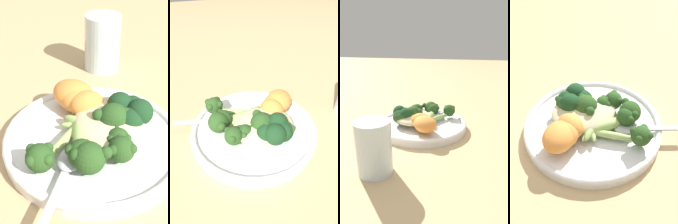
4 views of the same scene
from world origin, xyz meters
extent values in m
plane|color=tan|center=(0.00, 0.00, 0.00)|extent=(4.00, 4.00, 0.00)
cylinder|color=white|center=(0.01, -0.01, 0.01)|extent=(0.24, 0.24, 0.02)
torus|color=white|center=(0.01, -0.01, 0.02)|extent=(0.24, 0.24, 0.01)
ellipsoid|color=beige|center=(0.00, 0.02, 0.04)|extent=(0.11, 0.10, 0.03)
ellipsoid|color=#9EBC66|center=(0.02, -0.04, 0.03)|extent=(0.09, 0.07, 0.01)
sphere|color=#284C1E|center=(0.07, -0.08, 0.04)|extent=(0.03, 0.03, 0.03)
sphere|color=#284C1E|center=(0.07, -0.07, 0.05)|extent=(0.01, 0.01, 0.01)
sphere|color=#284C1E|center=(0.06, -0.07, 0.05)|extent=(0.01, 0.01, 0.01)
sphere|color=#284C1E|center=(0.06, -0.09, 0.05)|extent=(0.01, 0.01, 0.01)
sphere|color=#284C1E|center=(0.07, -0.09, 0.05)|extent=(0.01, 0.01, 0.01)
ellipsoid|color=#9EBC66|center=(0.02, -0.03, 0.03)|extent=(0.08, 0.02, 0.02)
sphere|color=#284C1E|center=(0.06, -0.03, 0.04)|extent=(0.03, 0.03, 0.03)
sphere|color=#284C1E|center=(0.06, -0.01, 0.05)|extent=(0.01, 0.01, 0.01)
sphere|color=#284C1E|center=(0.06, -0.04, 0.05)|extent=(0.01, 0.01, 0.01)
ellipsoid|color=#9EBC66|center=(0.02, -0.02, 0.03)|extent=(0.10, 0.02, 0.02)
sphere|color=#284C1E|center=(0.07, -0.02, 0.04)|extent=(0.04, 0.04, 0.04)
sphere|color=#284C1E|center=(0.07, 0.00, 0.05)|extent=(0.01, 0.01, 0.01)
sphere|color=#284C1E|center=(0.07, -0.03, 0.05)|extent=(0.01, 0.01, 0.01)
ellipsoid|color=#9EBC66|center=(0.02, -0.01, 0.03)|extent=(0.09, 0.07, 0.02)
sphere|color=#284C1E|center=(0.06, 0.02, 0.04)|extent=(0.03, 0.03, 0.03)
sphere|color=#284C1E|center=(0.07, 0.03, 0.04)|extent=(0.01, 0.01, 0.01)
sphere|color=#284C1E|center=(0.05, 0.02, 0.04)|extent=(0.01, 0.01, 0.01)
sphere|color=#284C1E|center=(0.07, 0.01, 0.04)|extent=(0.01, 0.01, 0.01)
ellipsoid|color=#9EBC66|center=(0.01, -0.01, 0.03)|extent=(0.07, 0.08, 0.02)
sphere|color=#284C1E|center=(0.04, 0.02, 0.04)|extent=(0.03, 0.03, 0.03)
sphere|color=#284C1E|center=(0.04, 0.03, 0.04)|extent=(0.01, 0.01, 0.01)
sphere|color=#284C1E|center=(0.03, 0.02, 0.04)|extent=(0.01, 0.01, 0.01)
sphere|color=#284C1E|center=(0.04, 0.01, 0.04)|extent=(0.01, 0.01, 0.01)
ellipsoid|color=#9EBC66|center=(0.00, -0.01, 0.03)|extent=(0.03, 0.07, 0.01)
sphere|color=#284C1E|center=(0.01, 0.02, 0.04)|extent=(0.04, 0.04, 0.04)
sphere|color=#284C1E|center=(0.01, 0.04, 0.05)|extent=(0.02, 0.02, 0.02)
sphere|color=#284C1E|center=(0.01, 0.00, 0.05)|extent=(0.02, 0.02, 0.02)
ellipsoid|color=#9EBC66|center=(0.00, 0.00, 0.03)|extent=(0.02, 0.07, 0.02)
sphere|color=#284C1E|center=(-0.01, 0.03, 0.04)|extent=(0.03, 0.03, 0.03)
sphere|color=#284C1E|center=(-0.01, 0.04, 0.04)|extent=(0.01, 0.01, 0.01)
sphere|color=#284C1E|center=(-0.01, 0.02, 0.04)|extent=(0.01, 0.01, 0.01)
ellipsoid|color=#9EBC66|center=(-0.01, 0.01, 0.03)|extent=(0.04, 0.08, 0.01)
sphere|color=#284C1E|center=(-0.02, 0.05, 0.04)|extent=(0.03, 0.03, 0.03)
sphere|color=#284C1E|center=(-0.01, 0.06, 0.04)|extent=(0.01, 0.01, 0.01)
sphere|color=#284C1E|center=(-0.03, 0.06, 0.04)|extent=(0.01, 0.01, 0.01)
sphere|color=#284C1E|center=(-0.03, 0.04, 0.04)|extent=(0.01, 0.01, 0.01)
sphere|color=#284C1E|center=(-0.01, 0.04, 0.04)|extent=(0.01, 0.01, 0.01)
ellipsoid|color=orange|center=(-0.04, -0.01, 0.04)|extent=(0.05, 0.06, 0.04)
ellipsoid|color=orange|center=(-0.05, -0.02, 0.04)|extent=(0.06, 0.06, 0.04)
ellipsoid|color=orange|center=(-0.06, -0.03, 0.04)|extent=(0.08, 0.08, 0.04)
sphere|color=#193D1E|center=(0.01, 0.04, 0.04)|extent=(0.04, 0.04, 0.04)
sphere|color=#193D1E|center=(0.00, 0.06, 0.05)|extent=(0.04, 0.04, 0.04)
sphere|color=#193D1E|center=(-0.02, 0.05, 0.04)|extent=(0.04, 0.04, 0.04)
sphere|color=#193D1E|center=(-0.02, 0.03, 0.05)|extent=(0.04, 0.04, 0.04)
sphere|color=#193D1E|center=(0.00, 0.03, 0.04)|extent=(0.04, 0.04, 0.04)
cube|color=#B7B7BC|center=(0.11, -0.06, 0.02)|extent=(0.08, 0.04, 0.00)
ellipsoid|color=#B7B7BC|center=(0.06, -0.04, 0.03)|extent=(0.05, 0.05, 0.01)
cylinder|color=silver|center=(-0.22, 0.04, 0.05)|extent=(0.07, 0.07, 0.10)
camera|label=1|loc=(0.33, -0.05, 0.30)|focal=50.00mm
camera|label=2|loc=(0.12, 0.22, 0.26)|focal=28.00mm
camera|label=3|loc=(-0.55, -0.13, 0.25)|focal=35.00mm
camera|label=4|loc=(-0.17, -0.42, 0.50)|focal=60.00mm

